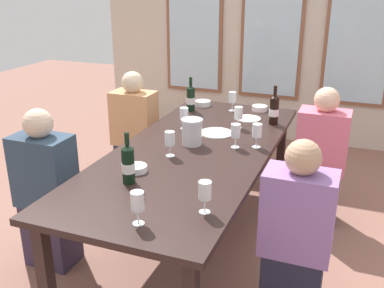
{
  "coord_description": "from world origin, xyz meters",
  "views": [
    {
      "loc": [
        1.05,
        -2.75,
        1.88
      ],
      "look_at": [
        0.0,
        -0.04,
        0.79
      ],
      "focal_mm": 41.97,
      "sensor_mm": 36.0,
      "label": 1
    }
  ],
  "objects_px": {
    "wine_bottle_0": "(191,98)",
    "wine_glass_1": "(238,114)",
    "wine_glass_2": "(205,192)",
    "seated_person_0": "(47,193)",
    "wine_bottle_1": "(274,110)",
    "wine_glass_7": "(233,98)",
    "wine_glass_3": "(236,131)",
    "tasting_bowl_0": "(203,103)",
    "wine_glass_6": "(257,132)",
    "seated_person_2": "(135,135)",
    "wine_bottle_2": "(128,164)",
    "white_plate_1": "(248,119)",
    "dining_table": "(194,157)",
    "white_plate_0": "(216,133)",
    "wine_glass_0": "(184,115)",
    "tasting_bowl_2": "(260,108)",
    "wine_glass_5": "(170,140)",
    "tasting_bowl_1": "(136,168)",
    "seated_person_3": "(320,160)",
    "wine_glass_4": "(137,202)",
    "metal_pitcher": "(192,132)",
    "seated_person_1": "(295,240)"
  },
  "relations": [
    {
      "from": "wine_glass_0",
      "to": "wine_glass_6",
      "type": "relative_size",
      "value": 1.0
    },
    {
      "from": "wine_bottle_1",
      "to": "wine_glass_4",
      "type": "bearing_deg",
      "value": -99.21
    },
    {
      "from": "wine_bottle_2",
      "to": "seated_person_1",
      "type": "relative_size",
      "value": 0.28
    },
    {
      "from": "tasting_bowl_0",
      "to": "wine_glass_2",
      "type": "xyz_separation_m",
      "value": [
        0.7,
        -1.89,
        0.09
      ]
    },
    {
      "from": "tasting_bowl_2",
      "to": "wine_glass_6",
      "type": "height_order",
      "value": "wine_glass_6"
    },
    {
      "from": "dining_table",
      "to": "tasting_bowl_1",
      "type": "bearing_deg",
      "value": -111.6
    },
    {
      "from": "white_plate_0",
      "to": "wine_glass_6",
      "type": "xyz_separation_m",
      "value": [
        0.36,
        -0.18,
        0.11
      ]
    },
    {
      "from": "wine_glass_2",
      "to": "seated_person_0",
      "type": "distance_m",
      "value": 1.25
    },
    {
      "from": "dining_table",
      "to": "white_plate_0",
      "type": "distance_m",
      "value": 0.37
    },
    {
      "from": "metal_pitcher",
      "to": "wine_bottle_1",
      "type": "xyz_separation_m",
      "value": [
        0.45,
        0.68,
        0.03
      ]
    },
    {
      "from": "wine_bottle_1",
      "to": "wine_bottle_2",
      "type": "height_order",
      "value": "wine_bottle_1"
    },
    {
      "from": "tasting_bowl_2",
      "to": "wine_glass_3",
      "type": "relative_size",
      "value": 0.78
    },
    {
      "from": "wine_glass_7",
      "to": "white_plate_1",
      "type": "bearing_deg",
      "value": -44.21
    },
    {
      "from": "wine_bottle_2",
      "to": "white_plate_1",
      "type": "bearing_deg",
      "value": 76.97
    },
    {
      "from": "white_plate_0",
      "to": "wine_bottle_1",
      "type": "bearing_deg",
      "value": 47.9
    },
    {
      "from": "metal_pitcher",
      "to": "tasting_bowl_2",
      "type": "relative_size",
      "value": 1.39
    },
    {
      "from": "wine_bottle_0",
      "to": "wine_glass_1",
      "type": "bearing_deg",
      "value": -31.04
    },
    {
      "from": "wine_bottle_1",
      "to": "wine_glass_7",
      "type": "xyz_separation_m",
      "value": [
        -0.42,
        0.24,
        -0.0
      ]
    },
    {
      "from": "wine_glass_0",
      "to": "wine_glass_7",
      "type": "relative_size",
      "value": 1.0
    },
    {
      "from": "wine_bottle_0",
      "to": "tasting_bowl_2",
      "type": "xyz_separation_m",
      "value": [
        0.58,
        0.22,
        -0.09
      ]
    },
    {
      "from": "seated_person_0",
      "to": "seated_person_3",
      "type": "xyz_separation_m",
      "value": [
        1.63,
        1.25,
        0.0
      ]
    },
    {
      "from": "wine_glass_1",
      "to": "tasting_bowl_0",
      "type": "bearing_deg",
      "value": 133.59
    },
    {
      "from": "wine_glass_1",
      "to": "seated_person_0",
      "type": "relative_size",
      "value": 0.16
    },
    {
      "from": "wine_bottle_0",
      "to": "tasting_bowl_0",
      "type": "distance_m",
      "value": 0.22
    },
    {
      "from": "wine_glass_5",
      "to": "seated_person_0",
      "type": "distance_m",
      "value": 0.89
    },
    {
      "from": "white_plate_0",
      "to": "wine_glass_7",
      "type": "height_order",
      "value": "wine_glass_7"
    },
    {
      "from": "seated_person_0",
      "to": "seated_person_2",
      "type": "xyz_separation_m",
      "value": [
        0.0,
        1.24,
        0.0
      ]
    },
    {
      "from": "wine_glass_3",
      "to": "wine_glass_7",
      "type": "bearing_deg",
      "value": 107.79
    },
    {
      "from": "wine_glass_6",
      "to": "seated_person_0",
      "type": "height_order",
      "value": "seated_person_0"
    },
    {
      "from": "wine_bottle_1",
      "to": "tasting_bowl_2",
      "type": "relative_size",
      "value": 2.34
    },
    {
      "from": "wine_glass_7",
      "to": "wine_glass_0",
      "type": "bearing_deg",
      "value": -108.89
    },
    {
      "from": "wine_glass_3",
      "to": "seated_person_3",
      "type": "relative_size",
      "value": 0.16
    },
    {
      "from": "tasting_bowl_0",
      "to": "tasting_bowl_2",
      "type": "bearing_deg",
      "value": 3.24
    },
    {
      "from": "wine_glass_2",
      "to": "seated_person_3",
      "type": "bearing_deg",
      "value": 73.22
    },
    {
      "from": "dining_table",
      "to": "metal_pitcher",
      "type": "bearing_deg",
      "value": 120.96
    },
    {
      "from": "dining_table",
      "to": "seated_person_3",
      "type": "distance_m",
      "value": 1.05
    },
    {
      "from": "dining_table",
      "to": "wine_bottle_2",
      "type": "height_order",
      "value": "wine_bottle_2"
    },
    {
      "from": "wine_glass_3",
      "to": "seated_person_0",
      "type": "height_order",
      "value": "seated_person_0"
    },
    {
      "from": "white_plate_1",
      "to": "seated_person_0",
      "type": "relative_size",
      "value": 0.19
    },
    {
      "from": "dining_table",
      "to": "metal_pitcher",
      "type": "xyz_separation_m",
      "value": [
        -0.05,
        0.08,
        0.16
      ]
    },
    {
      "from": "white_plate_0",
      "to": "white_plate_1",
      "type": "distance_m",
      "value": 0.47
    },
    {
      "from": "tasting_bowl_1",
      "to": "wine_glass_2",
      "type": "bearing_deg",
      "value": -30.08
    },
    {
      "from": "dining_table",
      "to": "seated_person_3",
      "type": "height_order",
      "value": "seated_person_3"
    },
    {
      "from": "seated_person_1",
      "to": "seated_person_3",
      "type": "relative_size",
      "value": 1.0
    },
    {
      "from": "wine_bottle_0",
      "to": "wine_bottle_1",
      "type": "xyz_separation_m",
      "value": [
        0.77,
        -0.12,
        0.01
      ]
    },
    {
      "from": "dining_table",
      "to": "seated_person_2",
      "type": "bearing_deg",
      "value": 142.34
    },
    {
      "from": "wine_bottle_0",
      "to": "seated_person_2",
      "type": "height_order",
      "value": "seated_person_2"
    },
    {
      "from": "wine_glass_1",
      "to": "wine_glass_4",
      "type": "bearing_deg",
      "value": -91.84
    },
    {
      "from": "tasting_bowl_0",
      "to": "wine_glass_5",
      "type": "relative_size",
      "value": 0.84
    },
    {
      "from": "wine_glass_3",
      "to": "wine_glass_7",
      "type": "height_order",
      "value": "same"
    }
  ]
}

